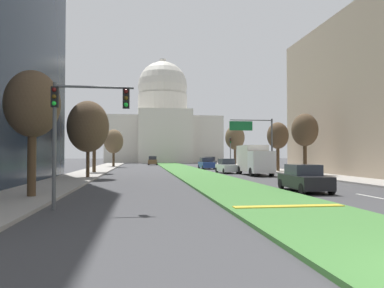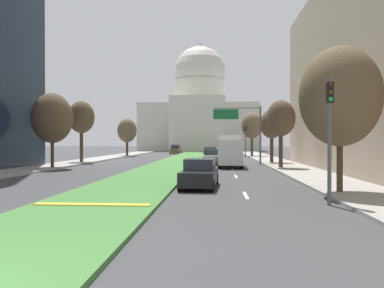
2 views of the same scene
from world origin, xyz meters
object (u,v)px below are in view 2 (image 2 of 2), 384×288
object	(u,v)px
sedan_far_horizon	(225,152)
box_truck_delivery	(229,150)
sedan_very_far	(176,150)
sedan_midblock	(210,157)
overhead_guide_sign	(243,123)
street_tree_right_near	(340,97)
street_tree_left_far	(81,118)
street_tree_left_distant	(127,131)
traffic_light_near_right	(330,124)
capitol_building	(200,112)
street_tree_left_mid	(52,118)
street_tree_right_far	(272,125)
sedan_distant	(210,154)
sedan_lead_stopped	(200,174)
street_tree_right_distant	(252,126)
traffic_light_far_right	(245,137)
street_tree_right_mid	(281,119)

from	to	relation	value
sedan_far_horizon	box_truck_delivery	size ratio (longest dim) A/B	0.67
sedan_very_far	sedan_midblock	bearing A→B (deg)	-77.19
overhead_guide_sign	sedan_very_far	bearing A→B (deg)	108.37
street_tree_right_near	street_tree_left_far	distance (m)	33.59
overhead_guide_sign	street_tree_left_distant	bearing A→B (deg)	130.27
overhead_guide_sign	street_tree_right_near	world-z (taller)	street_tree_right_near
traffic_light_near_right	street_tree_left_distant	bearing A→B (deg)	112.63
street_tree_left_distant	sedan_very_far	bearing A→B (deg)	60.20
sedan_very_far	capitol_building	bearing A→B (deg)	82.33
street_tree_right_near	traffic_light_near_right	bearing A→B (deg)	-113.80
street_tree_left_mid	street_tree_right_far	bearing A→B (deg)	23.34
sedan_distant	street_tree_left_distant	bearing A→B (deg)	146.94
capitol_building	street_tree_left_far	world-z (taller)	capitol_building
street_tree_right_far	street_tree_left_distant	distance (m)	29.28
sedan_distant	sedan_lead_stopped	bearing A→B (deg)	-89.88
sedan_far_horizon	overhead_guide_sign	bearing A→B (deg)	-85.86
street_tree_right_distant	sedan_distant	size ratio (longest dim) A/B	1.59
street_tree_left_mid	box_truck_delivery	size ratio (longest dim) A/B	1.12
street_tree_left_far	street_tree_left_mid	bearing A→B (deg)	-86.27
sedan_lead_stopped	box_truck_delivery	distance (m)	16.90
traffic_light_far_right	street_tree_right_far	world-z (taller)	street_tree_right_far
street_tree_right_distant	sedan_midblock	world-z (taller)	street_tree_right_distant
traffic_light_near_right	street_tree_right_distant	bearing A→B (deg)	88.58
overhead_guide_sign	sedan_far_horizon	xyz separation A→B (m)	(-1.56, 21.57, -3.81)
sedan_midblock	sedan_distant	xyz separation A→B (m)	(-0.29, 12.08, 0.01)
street_tree_right_near	sedan_far_horizon	xyz separation A→B (m)	(-4.75, 44.83, -3.98)
traffic_light_near_right	street_tree_right_distant	xyz separation A→B (m)	(1.19, 47.79, 1.85)
capitol_building	street_tree_left_mid	size ratio (longest dim) A/B	4.26
street_tree_left_mid	street_tree_left_far	world-z (taller)	street_tree_left_far
traffic_light_far_right	sedan_far_horizon	world-z (taller)	traffic_light_far_right
traffic_light_near_right	street_tree_left_far	world-z (taller)	street_tree_left_far
street_tree_left_mid	street_tree_left_distant	world-z (taller)	street_tree_left_mid
traffic_light_far_right	overhead_guide_sign	world-z (taller)	overhead_guide_sign
street_tree_right_near	street_tree_right_mid	size ratio (longest dim) A/B	1.13
street_tree_left_mid	sedan_midblock	distance (m)	17.14
street_tree_left_far	traffic_light_far_right	bearing A→B (deg)	40.69
sedan_distant	overhead_guide_sign	bearing A→B (deg)	-72.43
traffic_light_far_right	street_tree_left_far	xyz separation A→B (m)	(-20.81, -17.90, 2.11)
capitol_building	street_tree_right_far	size ratio (longest dim) A/B	4.87
street_tree_right_far	sedan_far_horizon	bearing A→B (deg)	104.47
street_tree_right_distant	box_truck_delivery	bearing A→B (deg)	-100.09
street_tree_left_far	box_truck_delivery	distance (m)	18.88
sedan_lead_stopped	sedan_very_far	distance (m)	55.38
street_tree_left_far	street_tree_left_distant	bearing A→B (deg)	87.83
sedan_far_horizon	sedan_very_far	bearing A→B (deg)	128.16
street_tree_right_distant	sedan_distant	bearing A→B (deg)	-126.90
street_tree_left_distant	sedan_lead_stopped	distance (m)	45.12
box_truck_delivery	street_tree_left_distant	bearing A→B (deg)	122.90
capitol_building	street_tree_right_distant	distance (m)	41.09
street_tree_right_far	street_tree_right_distant	xyz separation A→B (m)	(-0.54, 19.23, 0.64)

